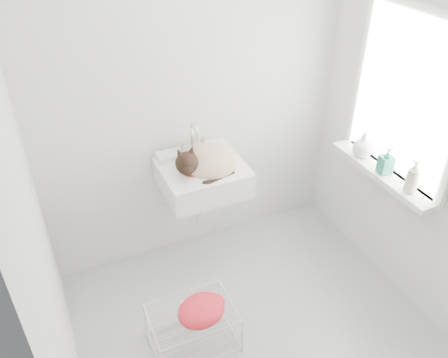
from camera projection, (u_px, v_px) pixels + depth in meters
name	position (u px, v px, depth m)	size (l,w,h in m)	color
floor	(256.00, 328.00, 2.98)	(2.20, 2.00, 0.02)	#ACACAC
back_wall	(193.00, 95.00, 3.03)	(2.20, 0.02, 2.50)	silver
right_wall	(431.00, 127.00, 2.66)	(0.02, 2.00, 2.50)	silver
left_wall	(35.00, 228.00, 1.90)	(0.02, 2.00, 2.50)	silver
window_glass	(408.00, 98.00, 2.75)	(0.01, 0.80, 1.00)	white
window_frame	(406.00, 99.00, 2.74)	(0.04, 0.90, 1.10)	white
windowsill	(382.00, 173.00, 3.01)	(0.16, 0.88, 0.04)	white
sink	(202.00, 166.00, 3.04)	(0.56, 0.49, 0.23)	white
faucet	(192.00, 136.00, 3.10)	(0.20, 0.14, 0.20)	silver
cat	(205.00, 162.00, 3.01)	(0.45, 0.36, 0.28)	#C6AB8B
wire_rack	(193.00, 328.00, 2.80)	(0.50, 0.35, 0.30)	silver
towel	(202.00, 314.00, 2.67)	(0.30, 0.21, 0.12)	#DD3900
bottle_a	(409.00, 191.00, 2.81)	(0.07, 0.07, 0.18)	beige
bottle_b	(383.00, 173.00, 2.98)	(0.08, 0.08, 0.18)	#1B6F57
bottle_c	(361.00, 156.00, 3.15)	(0.14, 0.14, 0.18)	white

